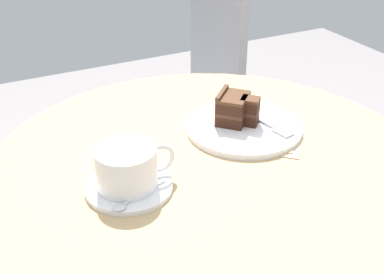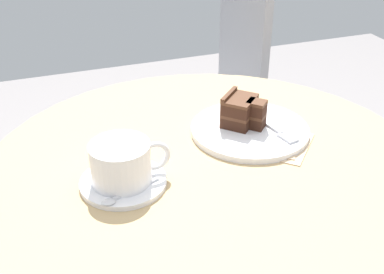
{
  "view_description": "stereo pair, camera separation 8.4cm",
  "coord_description": "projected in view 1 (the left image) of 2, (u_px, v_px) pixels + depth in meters",
  "views": [
    {
      "loc": [
        -0.35,
        -0.62,
        1.15
      ],
      "look_at": [
        -0.02,
        0.03,
        0.73
      ],
      "focal_mm": 45.0,
      "sensor_mm": 36.0,
      "label": 1
    },
    {
      "loc": [
        -0.27,
        -0.65,
        1.15
      ],
      "look_at": [
        -0.02,
        0.03,
        0.73
      ],
      "focal_mm": 45.0,
      "sensor_mm": 36.0,
      "label": 2
    }
  ],
  "objects": [
    {
      "name": "cafe_table",
      "position": [
        210.0,
        211.0,
        0.9
      ],
      "size": [
        0.81,
        0.81,
        0.69
      ],
      "color": "tan",
      "rests_on": "ground"
    },
    {
      "name": "cafe_chair",
      "position": [
        188.0,
        91.0,
        1.52
      ],
      "size": [
        0.41,
        0.41,
        0.85
      ],
      "rotation": [
        0.0,
        0.0,
        4.63
      ],
      "color": "#9E9EA3",
      "rests_on": "ground"
    },
    {
      "name": "teaspoon",
      "position": [
        133.0,
        199.0,
        0.74
      ],
      "size": [
        0.1,
        0.05,
        0.0
      ],
      "rotation": [
        0.0,
        0.0,
        3.51
      ],
      "color": "silver",
      "rests_on": "saucer"
    },
    {
      "name": "cake_plate",
      "position": [
        244.0,
        127.0,
        0.95
      ],
      "size": [
        0.23,
        0.23,
        0.01
      ],
      "color": "white",
      "rests_on": "cafe_table"
    },
    {
      "name": "cake_slice",
      "position": [
        235.0,
        109.0,
        0.94
      ],
      "size": [
        0.09,
        0.09,
        0.06
      ],
      "rotation": [
        0.0,
        0.0,
        5.48
      ],
      "color": "#381E14",
      "rests_on": "cake_plate"
    },
    {
      "name": "saucer",
      "position": [
        129.0,
        187.0,
        0.78
      ],
      "size": [
        0.14,
        0.14,
        0.01
      ],
      "color": "white",
      "rests_on": "cafe_table"
    },
    {
      "name": "fork",
      "position": [
        269.0,
        125.0,
        0.94
      ],
      "size": [
        0.04,
        0.15,
        0.0
      ],
      "rotation": [
        0.0,
        0.0,
        4.92
      ],
      "color": "silver",
      "rests_on": "cake_plate"
    },
    {
      "name": "napkin",
      "position": [
        267.0,
        137.0,
        0.92
      ],
      "size": [
        0.18,
        0.18,
        0.0
      ],
      "rotation": [
        0.0,
        0.0,
        2.37
      ],
      "color": "tan",
      "rests_on": "cafe_table"
    },
    {
      "name": "coffee_cup",
      "position": [
        128.0,
        166.0,
        0.76
      ],
      "size": [
        0.13,
        0.1,
        0.07
      ],
      "color": "white",
      "rests_on": "saucer"
    }
  ]
}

